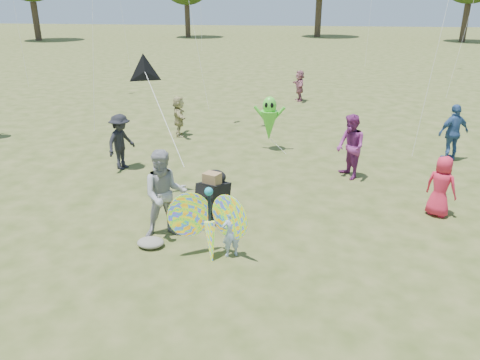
{
  "coord_description": "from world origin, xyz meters",
  "views": [
    {
      "loc": [
        1.08,
        -7.45,
        4.63
      ],
      "look_at": [
        -0.2,
        1.5,
        1.1
      ],
      "focal_mm": 35.0,
      "sensor_mm": 36.0,
      "label": 1
    }
  ],
  "objects_px": {
    "child_girl": "(231,233)",
    "alien_kite": "(269,120)",
    "crowd_e": "(350,147)",
    "jogging_stroller": "(213,192)",
    "crowd_a": "(441,186)",
    "crowd_b": "(121,142)",
    "adult_man": "(165,194)",
    "crowd_d": "(179,116)",
    "crowd_c": "(453,133)",
    "crowd_j": "(300,86)",
    "butterfly_kite": "(210,224)"
  },
  "relations": [
    {
      "from": "child_girl",
      "to": "alien_kite",
      "type": "bearing_deg",
      "value": -118.11
    },
    {
      "from": "crowd_e",
      "to": "jogging_stroller",
      "type": "height_order",
      "value": "crowd_e"
    },
    {
      "from": "crowd_a",
      "to": "crowd_b",
      "type": "height_order",
      "value": "crowd_b"
    },
    {
      "from": "adult_man",
      "to": "crowd_b",
      "type": "relative_size",
      "value": 1.16
    },
    {
      "from": "crowd_d",
      "to": "alien_kite",
      "type": "height_order",
      "value": "alien_kite"
    },
    {
      "from": "crowd_a",
      "to": "child_girl",
      "type": "bearing_deg",
      "value": 66.19
    },
    {
      "from": "crowd_b",
      "to": "crowd_e",
      "type": "xyz_separation_m",
      "value": [
        6.42,
        0.17,
        0.08
      ]
    },
    {
      "from": "child_girl",
      "to": "crowd_b",
      "type": "distance_m",
      "value": 5.91
    },
    {
      "from": "crowd_a",
      "to": "alien_kite",
      "type": "height_order",
      "value": "alien_kite"
    },
    {
      "from": "crowd_a",
      "to": "jogging_stroller",
      "type": "height_order",
      "value": "crowd_a"
    },
    {
      "from": "crowd_c",
      "to": "child_girl",
      "type": "bearing_deg",
      "value": 24.89
    },
    {
      "from": "crowd_b",
      "to": "crowd_d",
      "type": "bearing_deg",
      "value": 6.77
    },
    {
      "from": "crowd_j",
      "to": "jogging_stroller",
      "type": "xyz_separation_m",
      "value": [
        -1.58,
        -13.15,
        -0.11
      ]
    },
    {
      "from": "crowd_a",
      "to": "alien_kite",
      "type": "distance_m",
      "value": 6.1
    },
    {
      "from": "adult_man",
      "to": "crowd_d",
      "type": "xyz_separation_m",
      "value": [
        -1.72,
        7.42,
        -0.22
      ]
    },
    {
      "from": "crowd_a",
      "to": "crowd_d",
      "type": "height_order",
      "value": "crowd_d"
    },
    {
      "from": "crowd_e",
      "to": "child_girl",
      "type": "bearing_deg",
      "value": -53.25
    },
    {
      "from": "crowd_c",
      "to": "jogging_stroller",
      "type": "bearing_deg",
      "value": 13.61
    },
    {
      "from": "butterfly_kite",
      "to": "crowd_d",
      "type": "bearing_deg",
      "value": 108.94
    },
    {
      "from": "crowd_a",
      "to": "butterfly_kite",
      "type": "relative_size",
      "value": 0.81
    },
    {
      "from": "adult_man",
      "to": "crowd_a",
      "type": "height_order",
      "value": "adult_man"
    },
    {
      "from": "crowd_e",
      "to": "jogging_stroller",
      "type": "xyz_separation_m",
      "value": [
        -3.19,
        -2.97,
        -0.27
      ]
    },
    {
      "from": "crowd_j",
      "to": "alien_kite",
      "type": "distance_m",
      "value": 7.98
    },
    {
      "from": "adult_man",
      "to": "crowd_e",
      "type": "xyz_separation_m",
      "value": [
        3.97,
        3.99,
        -0.05
      ]
    },
    {
      "from": "adult_man",
      "to": "crowd_c",
      "type": "distance_m",
      "value": 9.3
    },
    {
      "from": "crowd_a",
      "to": "alien_kite",
      "type": "bearing_deg",
      "value": -9.31
    },
    {
      "from": "crowd_b",
      "to": "alien_kite",
      "type": "bearing_deg",
      "value": -40.92
    },
    {
      "from": "child_girl",
      "to": "crowd_d",
      "type": "xyz_separation_m",
      "value": [
        -3.17,
        8.04,
        0.23
      ]
    },
    {
      "from": "crowd_e",
      "to": "butterfly_kite",
      "type": "relative_size",
      "value": 1.01
    },
    {
      "from": "crowd_d",
      "to": "butterfly_kite",
      "type": "xyz_separation_m",
      "value": [
        2.78,
        -8.11,
        -0.03
      ]
    },
    {
      "from": "crowd_a",
      "to": "jogging_stroller",
      "type": "bearing_deg",
      "value": 46.03
    },
    {
      "from": "adult_man",
      "to": "alien_kite",
      "type": "bearing_deg",
      "value": 54.26
    },
    {
      "from": "child_girl",
      "to": "crowd_d",
      "type": "distance_m",
      "value": 8.64
    },
    {
      "from": "alien_kite",
      "to": "adult_man",
      "type": "bearing_deg",
      "value": -104.26
    },
    {
      "from": "jogging_stroller",
      "to": "adult_man",
      "type": "bearing_deg",
      "value": -106.16
    },
    {
      "from": "crowd_a",
      "to": "crowd_b",
      "type": "bearing_deg",
      "value": 23.31
    },
    {
      "from": "crowd_a",
      "to": "jogging_stroller",
      "type": "distance_m",
      "value": 5.09
    },
    {
      "from": "child_girl",
      "to": "adult_man",
      "type": "relative_size",
      "value": 0.52
    },
    {
      "from": "crowd_b",
      "to": "crowd_j",
      "type": "distance_m",
      "value": 11.42
    },
    {
      "from": "child_girl",
      "to": "jogging_stroller",
      "type": "distance_m",
      "value": 1.77
    },
    {
      "from": "adult_man",
      "to": "butterfly_kite",
      "type": "relative_size",
      "value": 1.07
    },
    {
      "from": "child_girl",
      "to": "crowd_e",
      "type": "height_order",
      "value": "crowd_e"
    },
    {
      "from": "child_girl",
      "to": "butterfly_kite",
      "type": "xyz_separation_m",
      "value": [
        -0.39,
        -0.07,
        0.2
      ]
    },
    {
      "from": "alien_kite",
      "to": "butterfly_kite",
      "type": "bearing_deg",
      "value": -94.31
    },
    {
      "from": "child_girl",
      "to": "crowd_e",
      "type": "distance_m",
      "value": 5.27
    },
    {
      "from": "crowd_e",
      "to": "alien_kite",
      "type": "xyz_separation_m",
      "value": [
        -2.39,
        2.24,
        0.09
      ]
    },
    {
      "from": "crowd_b",
      "to": "jogging_stroller",
      "type": "relative_size",
      "value": 1.41
    },
    {
      "from": "crowd_c",
      "to": "butterfly_kite",
      "type": "xyz_separation_m",
      "value": [
        -6.08,
        -6.66,
        -0.18
      ]
    },
    {
      "from": "crowd_c",
      "to": "adult_man",
      "type": "bearing_deg",
      "value": 15.6
    },
    {
      "from": "child_girl",
      "to": "crowd_b",
      "type": "xyz_separation_m",
      "value": [
        -3.89,
        4.44,
        0.32
      ]
    }
  ]
}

